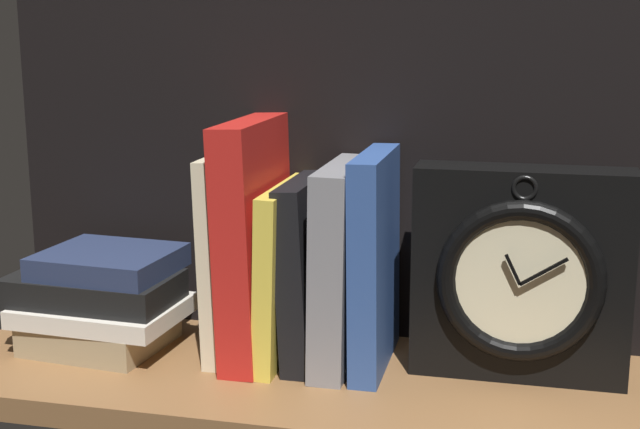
{
  "coord_description": "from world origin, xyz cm",
  "views": [
    {
      "loc": [
        21.46,
        -80.39,
        34.26
      ],
      "look_at": [
        1.55,
        3.7,
        15.3
      ],
      "focal_mm": 49.32,
      "sensor_mm": 36.0,
      "label": 1
    }
  ],
  "objects_px": {
    "book_black_skeptic": "(309,270)",
    "framed_clock": "(520,275)",
    "book_gray_chess": "(341,264)",
    "book_blue_modern": "(375,260)",
    "book_cream_twain": "(227,254)",
    "book_stack_side": "(101,299)",
    "book_red_requiem": "(254,239)",
    "book_yellow_seinlanguage": "(284,272)"
  },
  "relations": [
    {
      "from": "book_gray_chess",
      "to": "book_blue_modern",
      "type": "height_order",
      "value": "book_blue_modern"
    },
    {
      "from": "book_gray_chess",
      "to": "book_blue_modern",
      "type": "relative_size",
      "value": 0.94
    },
    {
      "from": "book_stack_side",
      "to": "book_cream_twain",
      "type": "bearing_deg",
      "value": 8.52
    },
    {
      "from": "book_cream_twain",
      "to": "book_stack_side",
      "type": "xyz_separation_m",
      "value": [
        -0.14,
        -0.02,
        -0.05
      ]
    },
    {
      "from": "book_gray_chess",
      "to": "book_black_skeptic",
      "type": "bearing_deg",
      "value": 180.0
    },
    {
      "from": "book_yellow_seinlanguage",
      "to": "book_blue_modern",
      "type": "xyz_separation_m",
      "value": [
        0.1,
        0.0,
        0.02
      ]
    },
    {
      "from": "book_black_skeptic",
      "to": "book_gray_chess",
      "type": "height_order",
      "value": "book_gray_chess"
    },
    {
      "from": "book_blue_modern",
      "to": "book_stack_side",
      "type": "relative_size",
      "value": 1.18
    },
    {
      "from": "book_black_skeptic",
      "to": "book_blue_modern",
      "type": "distance_m",
      "value": 0.07
    },
    {
      "from": "book_black_skeptic",
      "to": "framed_clock",
      "type": "height_order",
      "value": "framed_clock"
    },
    {
      "from": "framed_clock",
      "to": "book_stack_side",
      "type": "bearing_deg",
      "value": -177.66
    },
    {
      "from": "book_yellow_seinlanguage",
      "to": "book_stack_side",
      "type": "height_order",
      "value": "book_yellow_seinlanguage"
    },
    {
      "from": "book_cream_twain",
      "to": "framed_clock",
      "type": "xyz_separation_m",
      "value": [
        0.3,
        -0.0,
        -0.0
      ]
    },
    {
      "from": "book_yellow_seinlanguage",
      "to": "book_gray_chess",
      "type": "relative_size",
      "value": 0.88
    },
    {
      "from": "book_cream_twain",
      "to": "framed_clock",
      "type": "bearing_deg",
      "value": -0.49
    },
    {
      "from": "framed_clock",
      "to": "book_black_skeptic",
      "type": "bearing_deg",
      "value": 179.31
    },
    {
      "from": "book_cream_twain",
      "to": "book_blue_modern",
      "type": "distance_m",
      "value": 0.16
    },
    {
      "from": "book_black_skeptic",
      "to": "book_gray_chess",
      "type": "distance_m",
      "value": 0.04
    },
    {
      "from": "book_cream_twain",
      "to": "book_yellow_seinlanguage",
      "type": "bearing_deg",
      "value": 0.0
    },
    {
      "from": "book_cream_twain",
      "to": "book_blue_modern",
      "type": "bearing_deg",
      "value": 0.0
    },
    {
      "from": "book_black_skeptic",
      "to": "framed_clock",
      "type": "distance_m",
      "value": 0.21
    },
    {
      "from": "book_black_skeptic",
      "to": "book_yellow_seinlanguage",
      "type": "bearing_deg",
      "value": 180.0
    },
    {
      "from": "book_yellow_seinlanguage",
      "to": "book_stack_side",
      "type": "bearing_deg",
      "value": -174.12
    },
    {
      "from": "book_gray_chess",
      "to": "book_stack_side",
      "type": "xyz_separation_m",
      "value": [
        -0.26,
        -0.02,
        -0.05
      ]
    },
    {
      "from": "book_stack_side",
      "to": "book_yellow_seinlanguage",
      "type": "bearing_deg",
      "value": 5.88
    },
    {
      "from": "book_black_skeptic",
      "to": "framed_clock",
      "type": "xyz_separation_m",
      "value": [
        0.21,
        -0.0,
        0.01
      ]
    },
    {
      "from": "book_red_requiem",
      "to": "book_blue_modern",
      "type": "xyz_separation_m",
      "value": [
        0.13,
        0.0,
        -0.01
      ]
    },
    {
      "from": "book_gray_chess",
      "to": "book_red_requiem",
      "type": "bearing_deg",
      "value": 180.0
    },
    {
      "from": "book_yellow_seinlanguage",
      "to": "framed_clock",
      "type": "bearing_deg",
      "value": -0.61
    },
    {
      "from": "book_yellow_seinlanguage",
      "to": "book_cream_twain",
      "type": "bearing_deg",
      "value": 180.0
    },
    {
      "from": "book_gray_chess",
      "to": "book_cream_twain",
      "type": "bearing_deg",
      "value": 180.0
    },
    {
      "from": "book_gray_chess",
      "to": "book_blue_modern",
      "type": "distance_m",
      "value": 0.04
    },
    {
      "from": "book_cream_twain",
      "to": "book_yellow_seinlanguage",
      "type": "xyz_separation_m",
      "value": [
        0.06,
        0.0,
        -0.02
      ]
    },
    {
      "from": "book_red_requiem",
      "to": "book_stack_side",
      "type": "height_order",
      "value": "book_red_requiem"
    },
    {
      "from": "book_cream_twain",
      "to": "book_black_skeptic",
      "type": "xyz_separation_m",
      "value": [
        0.09,
        0.0,
        -0.01
      ]
    },
    {
      "from": "book_red_requiem",
      "to": "book_gray_chess",
      "type": "bearing_deg",
      "value": 0.0
    },
    {
      "from": "book_cream_twain",
      "to": "book_red_requiem",
      "type": "xyz_separation_m",
      "value": [
        0.03,
        0.0,
        0.02
      ]
    },
    {
      "from": "book_black_skeptic",
      "to": "book_blue_modern",
      "type": "bearing_deg",
      "value": 0.0
    },
    {
      "from": "book_gray_chess",
      "to": "book_yellow_seinlanguage",
      "type": "bearing_deg",
      "value": 180.0
    },
    {
      "from": "book_black_skeptic",
      "to": "framed_clock",
      "type": "relative_size",
      "value": 0.9
    },
    {
      "from": "book_cream_twain",
      "to": "book_gray_chess",
      "type": "height_order",
      "value": "book_cream_twain"
    },
    {
      "from": "book_blue_modern",
      "to": "book_stack_side",
      "type": "distance_m",
      "value": 0.3
    }
  ]
}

